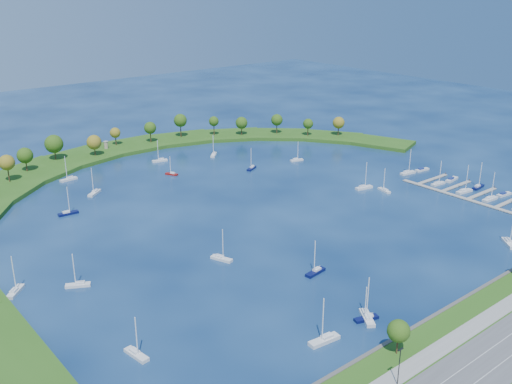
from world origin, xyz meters
TOP-DOWN VIEW (x-y plane):
  - ground at (0.00, 0.00)m, footprint 700.00×700.00m
  - breakwater at (-46.33, 48.72)m, footprint 286.74×247.64m
  - breakwater_trees at (-26.45, 86.67)m, footprint 244.20×92.72m
  - harbor_tower at (-11.46, 118.91)m, footprint 2.60×2.60m
  - dock_system at (85.30, -61.00)m, footprint 24.28×82.00m
  - moored_boat_0 at (58.38, -23.69)m, footprint 3.93×7.78m
  - moored_boat_1 at (-4.86, 59.71)m, footprint 4.70×6.67m
  - moored_boat_2 at (-23.16, -60.57)m, footprint 8.56×3.40m
  - moored_boat_3 at (31.13, 73.84)m, footprint 7.42×7.41m
  - moored_boat_4 at (-46.91, 58.26)m, footprint 8.33×7.30m
  - moored_boat_5 at (-48.29, 84.33)m, footprint 8.70×3.23m
  - moored_boat_6 at (32.01, 41.42)m, footprint 7.87×5.50m
  - moored_boat_7 at (-31.78, -90.02)m, footprint 7.68×4.16m
  - moored_boat_8 at (48.31, -89.93)m, footprint 7.71×8.44m
  - moored_boat_9 at (-41.53, -32.50)m, footprint 4.99×8.36m
  - moored_boat_10 at (-105.06, -10.01)m, footprint 7.54×7.70m
  - moored_boat_11 at (-49.07, -90.01)m, footprint 9.60×3.65m
  - moored_boat_12 at (-31.56, -90.08)m, footprint 7.15×8.88m
  - moored_boat_13 at (59.94, 37.26)m, footprint 7.55×3.84m
  - moored_boat_14 at (2.25, 83.29)m, footprint 8.53×4.23m
  - moored_boat_15 at (-91.61, -63.27)m, footprint 3.39×8.43m
  - moored_boat_16 at (53.78, -15.30)m, footprint 9.05×4.01m
  - moored_boat_17 at (-66.19, 42.13)m, footprint 8.45×3.00m
  - moored_boat_18 at (-88.08, -18.49)m, footprint 7.95×5.70m
  - docked_boat_4 at (85.51, -60.95)m, footprint 8.99×2.91m
  - docked_boat_5 at (95.98, -61.78)m, footprint 8.60×3.22m
  - docked_boat_6 at (85.51, -48.08)m, footprint 9.19×3.58m
  - docked_boat_7 at (96.01, -48.86)m, footprint 8.76×3.46m
  - docked_boat_8 at (85.52, -34.10)m, footprint 8.25×2.92m
  - docked_boat_9 at (95.97, -34.73)m, footprint 9.48×3.95m
  - docked_boat_10 at (87.91, -14.71)m, footprint 9.03×3.65m
  - docked_boat_11 at (97.88, -16.09)m, footprint 8.49×3.34m

SIDE VIEW (x-z plane):
  - ground at x=0.00m, z-range 0.00..0.00m
  - dock_system at x=85.30m, z-range -0.45..1.15m
  - docked_boat_11 at x=97.88m, z-range -0.22..1.46m
  - docked_boat_5 at x=95.98m, z-range -0.23..1.49m
  - docked_boat_9 at x=95.97m, z-range -0.25..1.63m
  - moored_boat_1 at x=-4.86m, z-range -3.99..5.68m
  - moored_boat_13 at x=59.94m, z-range -4.47..6.21m
  - moored_boat_7 at x=-31.78m, z-range -4.56..6.32m
  - moored_boat_0 at x=58.38m, z-range -4.63..6.39m
  - moored_boat_6 at x=32.01m, z-range -4.80..6.58m
  - moored_boat_18 at x=-88.08m, z-range -4.88..6.67m
  - moored_boat_9 at x=-41.53m, z-range -5.04..6.84m
  - docked_boat_8 at x=85.52m, z-range -5.05..6.85m
  - moored_boat_15 at x=-91.61m, z-range -5.12..6.93m
  - moored_boat_3 at x=31.13m, z-range -5.12..6.93m
  - moored_boat_14 at x=2.25m, z-range -5.13..6.95m
  - moored_boat_17 at x=-66.19m, z-range -5.18..7.00m
  - moored_boat_2 at x=-23.16m, z-range -5.21..7.04m
  - moored_boat_10 at x=-105.06m, z-range -5.27..7.11m
  - moored_boat_5 at x=-48.29m, z-range -5.33..7.17m
  - docked_boat_7 at x=96.01m, z-range -5.35..7.19m
  - moored_boat_4 at x=-46.91m, z-range -5.46..7.32m
  - moored_boat_16 at x=53.78m, z-range -5.50..7.37m
  - docked_boat_10 at x=87.91m, z-range -5.52..7.38m
  - docked_boat_4 at x=85.51m, z-range -5.59..7.46m
  - docked_boat_6 at x=85.51m, z-range -5.64..7.52m
  - moored_boat_8 at x=48.31m, z-range -5.64..7.52m
  - moored_boat_12 at x=-31.56m, z-range -5.68..7.57m
  - moored_boat_11 at x=-49.07m, z-range -5.92..7.85m
  - breakwater at x=-46.33m, z-range -0.01..1.99m
  - harbor_tower at x=-11.46m, z-range 2.05..6.31m
  - breakwater_trees at x=-26.45m, z-range 3.47..17.84m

